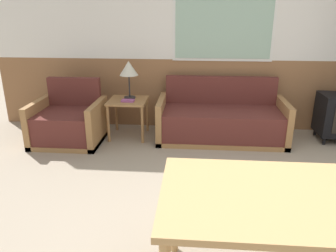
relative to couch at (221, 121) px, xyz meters
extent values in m
plane|color=gray|center=(0.16, -2.12, -0.26)|extent=(16.00, 16.00, 0.00)
cube|color=#8E603D|center=(0.16, 0.51, 0.26)|extent=(7.20, 0.06, 1.05)
cube|color=white|center=(0.16, 0.51, 1.61)|extent=(7.20, 0.06, 1.65)
cube|color=white|center=(0.00, 0.47, 1.42)|extent=(1.44, 0.01, 1.29)
cube|color=#99BCA8|center=(0.00, 0.47, 1.42)|extent=(1.36, 0.02, 1.21)
cube|color=#9E7042|center=(0.00, -0.02, -0.23)|extent=(1.76, 0.79, 0.06)
cube|color=#5B2823|center=(0.00, -0.04, -0.01)|extent=(1.60, 0.71, 0.37)
cube|color=#5B2823|center=(0.00, 0.33, 0.37)|extent=(1.60, 0.10, 0.40)
cube|color=#9E7042|center=(-0.84, -0.02, 0.03)|extent=(0.08, 0.79, 0.57)
cube|color=#9E7042|center=(0.84, -0.02, 0.03)|extent=(0.08, 0.79, 0.57)
cube|color=#9E7042|center=(-2.10, -0.29, -0.23)|extent=(0.91, 0.79, 0.06)
cube|color=#5B2823|center=(-2.10, -0.31, -0.02)|extent=(0.75, 0.71, 0.37)
cube|color=#5B2823|center=(-2.10, 0.06, 0.37)|extent=(0.75, 0.10, 0.40)
cube|color=#9E7042|center=(-2.52, -0.29, 0.02)|extent=(0.08, 0.79, 0.57)
cube|color=#9E7042|center=(-1.69, -0.29, 0.02)|extent=(0.08, 0.79, 0.57)
cube|color=#9E7042|center=(-1.32, 0.00, 0.27)|extent=(0.53, 0.53, 0.03)
cylinder|color=#9E7042|center=(-1.56, -0.24, 0.00)|extent=(0.04, 0.04, 0.52)
cylinder|color=#9E7042|center=(-1.08, -0.24, 0.00)|extent=(0.04, 0.04, 0.52)
cylinder|color=#9E7042|center=(-1.56, 0.23, 0.00)|extent=(0.04, 0.04, 0.52)
cylinder|color=#9E7042|center=(-1.08, 0.23, 0.00)|extent=(0.04, 0.04, 0.52)
cylinder|color=#262628|center=(-1.31, 0.09, 0.30)|extent=(0.16, 0.16, 0.02)
cylinder|color=#262628|center=(-1.31, 0.09, 0.46)|extent=(0.02, 0.02, 0.31)
cone|color=beige|center=(-1.31, 0.09, 0.71)|extent=(0.26, 0.26, 0.20)
cube|color=#994C84|center=(-1.30, -0.10, 0.30)|extent=(0.18, 0.12, 0.03)
cube|color=tan|center=(0.25, -2.73, 0.47)|extent=(1.64, 0.88, 0.04)
cylinder|color=tan|center=(-0.51, -2.35, 0.09)|extent=(0.06, 0.06, 0.71)
cylinder|color=black|center=(1.40, -0.10, -0.21)|extent=(0.04, 0.04, 0.10)
cylinder|color=black|center=(1.40, 0.26, -0.21)|extent=(0.04, 0.04, 0.10)
camera|label=1|loc=(-0.38, -4.41, 1.49)|focal=35.00mm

